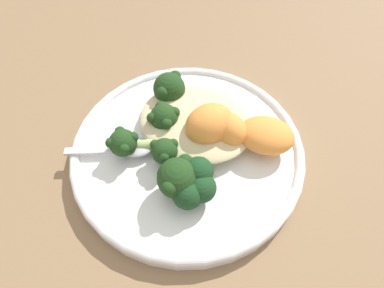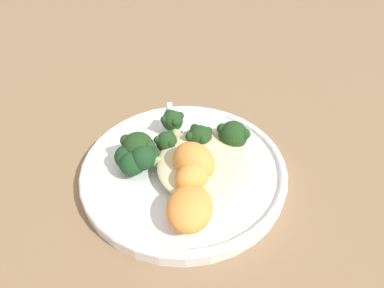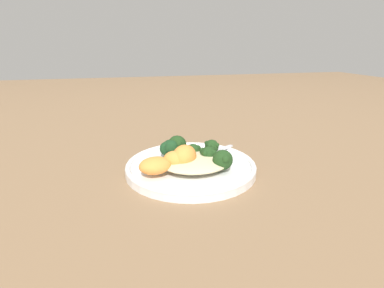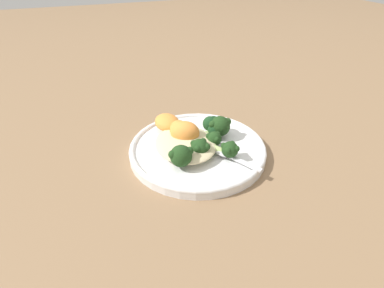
{
  "view_description": "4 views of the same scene",
  "coord_description": "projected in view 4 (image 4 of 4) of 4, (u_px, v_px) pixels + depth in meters",
  "views": [
    {
      "loc": [
        0.08,
        -0.2,
        0.32
      ],
      "look_at": [
        -0.01,
        -0.02,
        0.03
      ],
      "focal_mm": 28.0,
      "sensor_mm": 36.0,
      "label": 1
    },
    {
      "loc": [
        0.26,
        0.11,
        0.31
      ],
      "look_at": [
        -0.01,
        0.0,
        0.06
      ],
      "focal_mm": 28.0,
      "sensor_mm": 36.0,
      "label": 2
    },
    {
      "loc": [
        0.12,
        0.58,
        0.27
      ],
      "look_at": [
        -0.02,
        -0.01,
        0.06
      ],
      "focal_mm": 28.0,
      "sensor_mm": 36.0,
      "label": 3
    },
    {
      "loc": [
        -0.5,
        0.18,
        0.37
      ],
      "look_at": [
        -0.04,
        0.01,
        0.04
      ],
      "focal_mm": 28.0,
      "sensor_mm": 36.0,
      "label": 4
    }
  ],
  "objects": [
    {
      "name": "ground_plane",
      "position": [
        190.0,
        149.0,
        0.64
      ],
      "size": [
        4.0,
        4.0,
        0.0
      ],
      "primitive_type": "plane",
      "color": "#846647"
    },
    {
      "name": "plate",
      "position": [
        198.0,
        149.0,
        0.63
      ],
      "size": [
        0.28,
        0.28,
        0.02
      ],
      "color": "white",
      "rests_on": "ground_plane"
    },
    {
      "name": "quinoa_mound",
      "position": [
        185.0,
        144.0,
        0.6
      ],
      "size": [
        0.14,
        0.12,
        0.02
      ],
      "primitive_type": "ellipsoid",
      "color": "beige",
      "rests_on": "plate"
    },
    {
      "name": "broccoli_stalk_0",
      "position": [
        182.0,
        154.0,
        0.56
      ],
      "size": [
        0.11,
        0.08,
        0.04
      ],
      "rotation": [
        0.0,
        0.0,
        2.58
      ],
      "color": "#ADC675",
      "rests_on": "plate"
    },
    {
      "name": "broccoli_stalk_1",
      "position": [
        197.0,
        145.0,
        0.59
      ],
      "size": [
        0.1,
        0.04,
        0.04
      ],
      "rotation": [
        0.0,
        0.0,
        3.2
      ],
      "color": "#ADC675",
      "rests_on": "plate"
    },
    {
      "name": "broccoli_stalk_2",
      "position": [
        223.0,
        148.0,
        0.58
      ],
      "size": [
        0.1,
        0.08,
        0.03
      ],
      "rotation": [
        0.0,
        0.0,
        3.77
      ],
      "color": "#ADC675",
      "rests_on": "plate"
    },
    {
      "name": "broccoli_stalk_3",
      "position": [
        211.0,
        139.0,
        0.61
      ],
      "size": [
        0.06,
        0.07,
        0.03
      ],
      "rotation": [
        0.0,
        0.0,
        4.15
      ],
      "color": "#ADC675",
      "rests_on": "plate"
    },
    {
      "name": "broccoli_stalk_4",
      "position": [
        216.0,
        127.0,
        0.64
      ],
      "size": [
        0.04,
        0.11,
        0.04
      ],
      "rotation": [
        0.0,
        0.0,
        4.82
      ],
      "color": "#ADC675",
      "rests_on": "plate"
    },
    {
      "name": "sweet_potato_chunk_0",
      "position": [
        184.0,
        132.0,
        0.62
      ],
      "size": [
        0.07,
        0.08,
        0.05
      ],
      "primitive_type": "ellipsoid",
      "rotation": [
        0.0,
        0.0,
        4.16
      ],
      "color": "orange",
      "rests_on": "plate"
    },
    {
      "name": "sweet_potato_chunk_1",
      "position": [
        167.0,
        122.0,
        0.66
      ],
      "size": [
        0.07,
        0.06,
        0.03
      ],
      "primitive_type": "ellipsoid",
      "rotation": [
        0.0,
        0.0,
        3.35
      ],
      "color": "orange",
      "rests_on": "plate"
    },
    {
      "name": "sweet_potato_chunk_2",
      "position": [
        179.0,
        129.0,
        0.63
      ],
      "size": [
        0.06,
        0.05,
        0.04
      ],
      "primitive_type": "ellipsoid",
      "rotation": [
        0.0,
        0.0,
        5.84
      ],
      "color": "orange",
      "rests_on": "plate"
    },
    {
      "name": "kale_tuft",
      "position": [
        216.0,
        125.0,
        0.65
      ],
      "size": [
        0.06,
        0.06,
        0.04
      ],
      "color": "#193D1E",
      "rests_on": "plate"
    },
    {
      "name": "spoon",
      "position": [
        228.0,
        154.0,
        0.58
      ],
      "size": [
        0.1,
        0.07,
        0.01
      ],
      "rotation": [
        0.0,
        0.0,
        3.65
      ],
      "color": "silver",
      "rests_on": "plate"
    }
  ]
}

